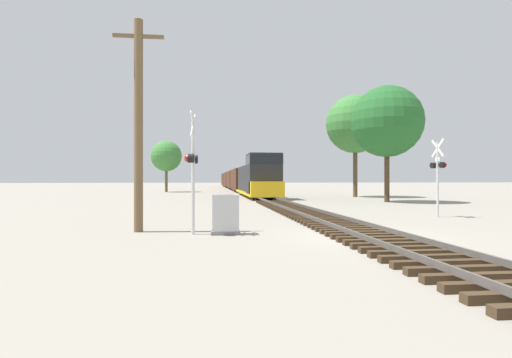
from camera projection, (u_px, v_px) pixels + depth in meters
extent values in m
plane|color=gray|center=(366.00, 237.00, 13.06)|extent=(400.00, 400.00, 0.00)
cube|color=#42301E|center=(512.00, 286.00, 6.81)|extent=(2.60, 0.22, 0.16)
cube|color=#42301E|center=(487.00, 277.00, 7.40)|extent=(2.60, 0.22, 0.16)
cube|color=#42301E|center=(467.00, 270.00, 8.00)|extent=(2.60, 0.22, 0.16)
cube|color=#42301E|center=(449.00, 264.00, 8.60)|extent=(2.60, 0.22, 0.16)
cube|color=#42301E|center=(433.00, 258.00, 9.19)|extent=(2.60, 0.22, 0.16)
cube|color=#42301E|center=(419.00, 253.00, 9.79)|extent=(2.60, 0.22, 0.16)
cube|color=#42301E|center=(407.00, 249.00, 10.38)|extent=(2.60, 0.22, 0.16)
cube|color=#42301E|center=(396.00, 245.00, 10.98)|extent=(2.60, 0.22, 0.16)
cube|color=#42301E|center=(387.00, 242.00, 11.57)|extent=(2.60, 0.22, 0.16)
cube|color=#42301E|center=(378.00, 239.00, 12.17)|extent=(2.60, 0.22, 0.16)
cube|color=#42301E|center=(370.00, 236.00, 12.77)|extent=(2.60, 0.22, 0.16)
cube|color=#42301E|center=(363.00, 233.00, 13.36)|extent=(2.60, 0.22, 0.16)
cube|color=#42301E|center=(356.00, 231.00, 13.96)|extent=(2.60, 0.22, 0.16)
cube|color=#42301E|center=(350.00, 229.00, 14.55)|extent=(2.60, 0.22, 0.16)
cube|color=#42301E|center=(345.00, 227.00, 15.15)|extent=(2.60, 0.22, 0.16)
cube|color=#42301E|center=(339.00, 225.00, 15.74)|extent=(2.60, 0.22, 0.16)
cube|color=#42301E|center=(335.00, 224.00, 16.34)|extent=(2.60, 0.22, 0.16)
cube|color=#42301E|center=(330.00, 222.00, 16.94)|extent=(2.60, 0.22, 0.16)
cube|color=#42301E|center=(326.00, 221.00, 17.53)|extent=(2.60, 0.22, 0.16)
cube|color=#42301E|center=(322.00, 219.00, 18.13)|extent=(2.60, 0.22, 0.16)
cube|color=#42301E|center=(319.00, 218.00, 18.72)|extent=(2.60, 0.22, 0.16)
cube|color=#42301E|center=(315.00, 217.00, 19.32)|extent=(2.60, 0.22, 0.16)
cube|color=#42301E|center=(312.00, 216.00, 19.91)|extent=(2.60, 0.22, 0.16)
cube|color=#42301E|center=(309.00, 214.00, 20.51)|extent=(2.60, 0.22, 0.16)
cube|color=#42301E|center=(306.00, 213.00, 21.11)|extent=(2.60, 0.22, 0.16)
cube|color=#42301E|center=(303.00, 213.00, 21.70)|extent=(2.60, 0.22, 0.16)
cube|color=#42301E|center=(301.00, 212.00, 22.30)|extent=(2.60, 0.22, 0.16)
cube|color=#42301E|center=(298.00, 211.00, 22.89)|extent=(2.60, 0.22, 0.16)
cube|color=#42301E|center=(296.00, 210.00, 23.49)|extent=(2.60, 0.22, 0.16)
cube|color=#42301E|center=(294.00, 209.00, 24.08)|extent=(2.60, 0.22, 0.16)
cube|color=#42301E|center=(292.00, 209.00, 24.68)|extent=(2.60, 0.22, 0.16)
cube|color=#42301E|center=(290.00, 208.00, 25.28)|extent=(2.60, 0.22, 0.16)
cube|color=#42301E|center=(288.00, 207.00, 25.87)|extent=(2.60, 0.22, 0.16)
cube|color=#42301E|center=(286.00, 207.00, 26.47)|extent=(2.60, 0.22, 0.16)
cube|color=#42301E|center=(285.00, 206.00, 27.06)|extent=(2.60, 0.22, 0.16)
cube|color=#42301E|center=(283.00, 205.00, 27.66)|extent=(2.60, 0.22, 0.16)
cube|color=#42301E|center=(281.00, 205.00, 28.25)|extent=(2.60, 0.22, 0.16)
cube|color=#42301E|center=(280.00, 204.00, 28.85)|extent=(2.60, 0.22, 0.16)
cube|color=#42301E|center=(278.00, 204.00, 29.45)|extent=(2.60, 0.22, 0.16)
cube|color=#42301E|center=(277.00, 203.00, 30.04)|extent=(2.60, 0.22, 0.16)
cube|color=#42301E|center=(276.00, 203.00, 30.64)|extent=(2.60, 0.22, 0.16)
cube|color=#42301E|center=(274.00, 202.00, 31.23)|extent=(2.60, 0.22, 0.16)
cube|color=#42301E|center=(273.00, 202.00, 31.83)|extent=(2.60, 0.22, 0.16)
cube|color=#42301E|center=(272.00, 201.00, 32.42)|extent=(2.60, 0.22, 0.16)
cube|color=#56514C|center=(345.00, 230.00, 12.98)|extent=(0.07, 160.00, 0.15)
cube|color=#56514C|center=(387.00, 230.00, 13.15)|extent=(0.07, 160.00, 0.15)
cube|color=#232326|center=(253.00, 180.00, 46.16)|extent=(2.54, 12.66, 3.09)
cube|color=#232326|center=(264.00, 175.00, 37.36)|extent=(2.98, 3.98, 3.96)
cube|color=black|center=(264.00, 160.00, 37.36)|extent=(3.01, 4.02, 0.87)
cube|color=gold|center=(267.00, 189.00, 35.39)|extent=(2.98, 1.81, 1.38)
cube|color=gold|center=(256.00, 193.00, 43.47)|extent=(3.04, 17.73, 0.24)
cube|color=black|center=(263.00, 194.00, 37.63)|extent=(1.58, 2.20, 1.00)
cube|color=black|center=(250.00, 190.00, 49.30)|extent=(1.58, 2.20, 1.00)
cube|color=#4C2819|center=(242.00, 179.00, 61.04)|extent=(2.84, 14.09, 3.10)
cube|color=black|center=(245.00, 189.00, 56.49)|extent=(1.58, 2.20, 0.90)
cube|color=black|center=(240.00, 188.00, 65.59)|extent=(1.58, 2.20, 0.90)
cube|color=#4C2819|center=(235.00, 179.00, 76.63)|extent=(2.84, 14.09, 3.10)
cube|color=black|center=(237.00, 187.00, 72.08)|extent=(1.58, 2.20, 0.90)
cube|color=black|center=(234.00, 186.00, 81.17)|extent=(1.58, 2.20, 0.90)
cube|color=#4C2819|center=(231.00, 179.00, 92.21)|extent=(2.84, 14.09, 3.10)
cube|color=black|center=(232.00, 186.00, 87.67)|extent=(1.58, 2.20, 0.90)
cube|color=black|center=(230.00, 185.00, 96.76)|extent=(1.58, 2.20, 0.90)
cube|color=#4C2819|center=(227.00, 179.00, 107.80)|extent=(2.84, 14.09, 3.10)
cube|color=black|center=(228.00, 185.00, 103.25)|extent=(1.58, 2.20, 0.90)
cube|color=black|center=(227.00, 184.00, 112.35)|extent=(1.58, 2.20, 0.90)
cylinder|color=silver|center=(193.00, 176.00, 13.71)|extent=(0.12, 0.12, 4.04)
cube|color=white|center=(193.00, 126.00, 13.71)|extent=(0.17, 0.92, 0.93)
cube|color=white|center=(193.00, 126.00, 13.71)|extent=(0.17, 0.92, 0.93)
cube|color=black|center=(193.00, 159.00, 13.71)|extent=(0.19, 0.86, 0.06)
cylinder|color=black|center=(195.00, 159.00, 14.06)|extent=(0.22, 0.32, 0.30)
sphere|color=red|center=(192.00, 159.00, 14.07)|extent=(0.26, 0.26, 0.26)
cylinder|color=black|center=(191.00, 158.00, 13.36)|extent=(0.22, 0.32, 0.30)
sphere|color=red|center=(188.00, 158.00, 13.37)|extent=(0.26, 0.26, 0.26)
cube|color=white|center=(193.00, 142.00, 13.71)|extent=(0.08, 0.32, 0.20)
cylinder|color=silver|center=(438.00, 180.00, 19.97)|extent=(0.12, 0.12, 3.76)
cube|color=white|center=(438.00, 148.00, 19.97)|extent=(0.12, 0.92, 0.93)
cube|color=white|center=(438.00, 148.00, 19.97)|extent=(0.12, 0.92, 0.93)
cube|color=black|center=(438.00, 165.00, 19.97)|extent=(0.15, 0.86, 0.06)
cylinder|color=black|center=(442.00, 165.00, 19.63)|extent=(0.21, 0.32, 0.30)
sphere|color=red|center=(444.00, 165.00, 19.65)|extent=(0.26, 0.26, 0.26)
cylinder|color=black|center=(433.00, 165.00, 20.31)|extent=(0.21, 0.32, 0.30)
sphere|color=red|center=(435.00, 165.00, 20.33)|extent=(0.26, 0.26, 0.26)
cube|color=white|center=(438.00, 159.00, 19.97)|extent=(0.06, 0.32, 0.20)
cube|color=slate|center=(225.00, 233.00, 13.71)|extent=(0.99, 0.56, 0.12)
cube|color=#BCBCBF|center=(225.00, 213.00, 13.71)|extent=(0.90, 0.51, 1.25)
cylinder|color=brown|center=(138.00, 126.00, 14.37)|extent=(0.32, 0.32, 7.66)
cube|color=brown|center=(138.00, 36.00, 14.38)|extent=(1.80, 0.12, 0.12)
cylinder|color=#473521|center=(387.00, 172.00, 33.01)|extent=(0.41, 0.41, 4.91)
sphere|color=#236028|center=(387.00, 121.00, 33.01)|extent=(5.91, 5.91, 5.91)
cylinder|color=brown|center=(355.00, 169.00, 42.59)|extent=(0.46, 0.46, 5.92)
sphere|color=#3D7F38|center=(355.00, 124.00, 42.59)|extent=(6.21, 6.21, 6.21)
cylinder|color=brown|center=(166.00, 179.00, 58.90)|extent=(0.40, 0.40, 3.96)
sphere|color=#3D7F38|center=(166.00, 156.00, 58.91)|extent=(4.54, 4.54, 4.54)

